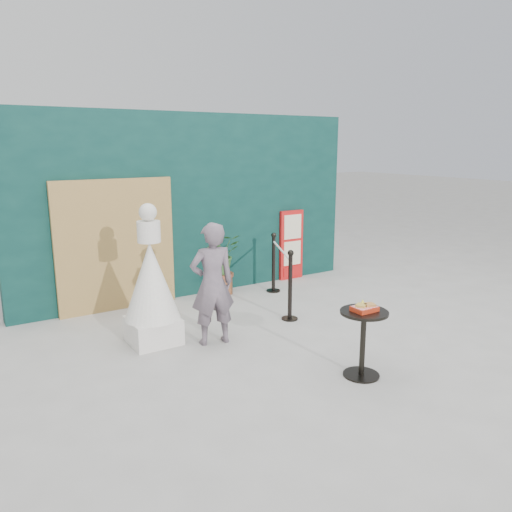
# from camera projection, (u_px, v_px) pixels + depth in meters

# --- Properties ---
(ground) EXTENTS (60.00, 60.00, 0.00)m
(ground) POSITION_uv_depth(u_px,v_px,m) (309.00, 354.00, 6.06)
(ground) COLOR #ADAAA5
(ground) RESTS_ON ground
(back_wall) EXTENTS (6.00, 0.30, 3.00)m
(back_wall) POSITION_uv_depth(u_px,v_px,m) (194.00, 205.00, 8.32)
(back_wall) COLOR #092C2A
(back_wall) RESTS_ON ground
(bamboo_fence) EXTENTS (1.80, 0.08, 2.00)m
(bamboo_fence) POSITION_uv_depth(u_px,v_px,m) (116.00, 246.00, 7.53)
(bamboo_fence) COLOR tan
(bamboo_fence) RESTS_ON ground
(woman) EXTENTS (0.62, 0.46, 1.57)m
(woman) POSITION_uv_depth(u_px,v_px,m) (212.00, 284.00, 6.25)
(woman) COLOR slate
(woman) RESTS_ON ground
(menu_board) EXTENTS (0.50, 0.07, 1.30)m
(menu_board) POSITION_uv_depth(u_px,v_px,m) (291.00, 245.00, 9.34)
(menu_board) COLOR red
(menu_board) RESTS_ON ground
(statue) EXTENTS (0.70, 0.70, 1.80)m
(statue) POSITION_uv_depth(u_px,v_px,m) (151.00, 287.00, 6.27)
(statue) COLOR white
(statue) RESTS_ON ground
(cafe_table) EXTENTS (0.52, 0.52, 0.75)m
(cafe_table) POSITION_uv_depth(u_px,v_px,m) (363.00, 333.00, 5.40)
(cafe_table) COLOR black
(cafe_table) RESTS_ON ground
(food_basket) EXTENTS (0.26, 0.19, 0.11)m
(food_basket) POSITION_uv_depth(u_px,v_px,m) (364.00, 308.00, 5.34)
(food_basket) COLOR red
(food_basket) RESTS_ON cafe_table
(planter) EXTENTS (0.61, 0.53, 1.03)m
(planter) POSITION_uv_depth(u_px,v_px,m) (221.00, 259.00, 8.39)
(planter) COLOR brown
(planter) RESTS_ON ground
(stanchion_barrier) EXTENTS (0.84, 1.54, 1.03)m
(stanchion_barrier) POSITION_uv_depth(u_px,v_px,m) (281.00, 274.00, 7.86)
(stanchion_barrier) COLOR black
(stanchion_barrier) RESTS_ON ground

